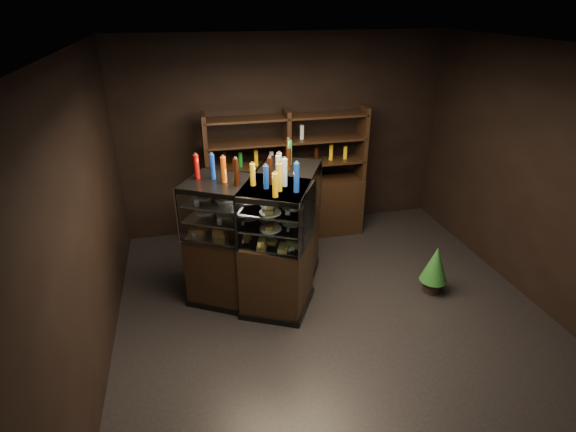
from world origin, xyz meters
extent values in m
plane|color=black|center=(0.00, 0.00, 0.00)|extent=(5.00, 5.00, 0.00)
cube|color=black|center=(0.00, 2.50, 1.50)|extent=(5.00, 0.02, 3.00)
cube|color=black|center=(0.00, -2.50, 1.50)|extent=(5.00, 0.02, 3.00)
cube|color=black|center=(2.50, 0.00, 1.50)|extent=(0.02, 5.00, 3.00)
cube|color=black|center=(-2.50, 0.00, 1.50)|extent=(0.02, 5.00, 3.00)
cube|color=black|center=(0.00, 0.00, 3.00)|extent=(5.00, 5.00, 0.02)
cube|color=black|center=(-0.47, 0.64, 0.46)|extent=(1.25, 1.57, 0.92)
cube|color=black|center=(-0.47, 0.64, 0.04)|extent=(1.28, 1.61, 0.08)
cube|color=black|center=(-0.47, 0.64, 1.53)|extent=(1.25, 1.57, 0.06)
cube|color=silver|center=(-0.47, 0.64, 0.93)|extent=(1.17, 1.49, 0.02)
cube|color=silver|center=(-0.47, 0.64, 1.14)|extent=(1.17, 1.49, 0.02)
cube|color=silver|center=(-0.47, 0.64, 1.34)|extent=(1.17, 1.49, 0.02)
cube|color=white|center=(-0.15, 0.48, 1.24)|extent=(0.62, 1.26, 0.65)
cylinder|color=silver|center=(0.15, 1.12, 1.24)|extent=(0.03, 0.03, 0.67)
cylinder|color=silver|center=(-0.47, -0.14, 1.24)|extent=(0.03, 0.03, 0.67)
cube|color=black|center=(-0.90, 0.51, 0.46)|extent=(1.56, 1.30, 0.92)
cube|color=black|center=(-0.90, 0.51, 0.04)|extent=(1.61, 1.34, 0.08)
cube|color=black|center=(-0.90, 0.51, 1.53)|extent=(1.56, 1.30, 0.06)
cube|color=silver|center=(-0.90, 0.51, 0.93)|extent=(1.49, 1.23, 0.02)
cube|color=silver|center=(-0.90, 0.51, 1.14)|extent=(1.49, 1.23, 0.02)
cube|color=silver|center=(-0.90, 0.51, 1.34)|extent=(1.49, 1.23, 0.02)
cube|color=white|center=(-1.08, 0.20, 1.24)|extent=(1.22, 0.70, 0.65)
cylinder|color=silver|center=(-0.47, -0.14, 1.24)|extent=(0.03, 0.03, 0.67)
cylinder|color=silver|center=(-1.68, 0.56, 1.24)|extent=(0.03, 0.03, 0.67)
cube|color=#DA974E|center=(-0.70, 0.10, 0.96)|extent=(0.16, 0.20, 0.06)
cube|color=#DA974E|center=(-0.57, 0.36, 0.96)|extent=(0.16, 0.20, 0.06)
cube|color=#DA974E|center=(-0.44, 0.63, 0.96)|extent=(0.16, 0.20, 0.06)
cube|color=#DA974E|center=(-0.31, 0.89, 0.96)|extent=(0.16, 0.20, 0.06)
cube|color=#DA974E|center=(-0.18, 1.16, 0.96)|extent=(0.16, 0.20, 0.06)
cylinder|color=white|center=(-0.71, 0.16, 1.16)|extent=(0.24, 0.24, 0.02)
cube|color=#DA974E|center=(-0.71, 0.16, 1.19)|extent=(0.15, 0.19, 0.05)
cylinder|color=white|center=(-0.59, 0.40, 1.16)|extent=(0.24, 0.24, 0.02)
cube|color=#DA974E|center=(-0.59, 0.40, 1.19)|extent=(0.15, 0.19, 0.05)
cylinder|color=white|center=(-0.47, 0.64, 1.16)|extent=(0.24, 0.24, 0.02)
cube|color=#DA974E|center=(-0.47, 0.64, 1.19)|extent=(0.15, 0.19, 0.05)
cylinder|color=white|center=(-0.36, 0.88, 1.16)|extent=(0.24, 0.24, 0.02)
cube|color=#DA974E|center=(-0.36, 0.88, 1.19)|extent=(0.15, 0.19, 0.05)
cylinder|color=white|center=(-0.24, 1.12, 1.16)|extent=(0.24, 0.24, 0.02)
cube|color=#DA974E|center=(-0.24, 1.12, 1.19)|extent=(0.15, 0.19, 0.05)
cylinder|color=white|center=(-0.71, 0.16, 1.35)|extent=(0.24, 0.24, 0.02)
cube|color=#DA974E|center=(-0.71, 0.16, 1.39)|extent=(0.15, 0.19, 0.05)
cylinder|color=white|center=(-0.59, 0.40, 1.35)|extent=(0.24, 0.24, 0.02)
cube|color=#DA974E|center=(-0.59, 0.40, 1.39)|extent=(0.15, 0.19, 0.05)
cylinder|color=white|center=(-0.47, 0.64, 1.35)|extent=(0.24, 0.24, 0.02)
cube|color=#DA974E|center=(-0.47, 0.64, 1.39)|extent=(0.15, 0.19, 0.05)
cylinder|color=white|center=(-0.36, 0.88, 1.35)|extent=(0.24, 0.24, 0.02)
cube|color=#DA974E|center=(-0.36, 0.88, 1.39)|extent=(0.15, 0.19, 0.05)
cylinder|color=white|center=(-0.24, 1.12, 1.35)|extent=(0.24, 0.24, 0.02)
cube|color=#DA974E|center=(-0.24, 1.12, 1.39)|extent=(0.15, 0.19, 0.05)
cube|color=#DA974E|center=(-1.43, 0.77, 0.96)|extent=(0.20, 0.17, 0.06)
cube|color=#DA974E|center=(-1.17, 0.63, 0.96)|extent=(0.20, 0.17, 0.06)
cube|color=#DA974E|center=(-0.92, 0.48, 0.96)|extent=(0.20, 0.17, 0.06)
cube|color=#DA974E|center=(-0.66, 0.34, 0.96)|extent=(0.20, 0.17, 0.06)
cube|color=#DA974E|center=(-0.41, 0.19, 0.96)|extent=(0.20, 0.17, 0.06)
cylinder|color=white|center=(-1.36, 0.78, 1.16)|extent=(0.24, 0.24, 0.02)
cube|color=#DA974E|center=(-1.36, 0.78, 1.19)|extent=(0.19, 0.16, 0.05)
cylinder|color=white|center=(-1.13, 0.64, 1.16)|extent=(0.24, 0.24, 0.02)
cube|color=#DA974E|center=(-1.13, 0.64, 1.19)|extent=(0.19, 0.16, 0.05)
cylinder|color=white|center=(-0.90, 0.51, 1.16)|extent=(0.24, 0.24, 0.02)
cube|color=#DA974E|center=(-0.90, 0.51, 1.19)|extent=(0.19, 0.16, 0.05)
cylinder|color=white|center=(-0.67, 0.38, 1.16)|extent=(0.24, 0.24, 0.02)
cube|color=#DA974E|center=(-0.67, 0.38, 1.19)|extent=(0.19, 0.16, 0.05)
cylinder|color=white|center=(-0.44, 0.25, 1.16)|extent=(0.24, 0.24, 0.02)
cube|color=#DA974E|center=(-0.44, 0.25, 1.19)|extent=(0.19, 0.16, 0.05)
cylinder|color=white|center=(-1.36, 0.78, 1.35)|extent=(0.24, 0.24, 0.02)
cube|color=#DA974E|center=(-1.36, 0.78, 1.39)|extent=(0.19, 0.16, 0.05)
cylinder|color=white|center=(-1.13, 0.64, 1.35)|extent=(0.24, 0.24, 0.02)
cube|color=#DA974E|center=(-1.13, 0.64, 1.39)|extent=(0.19, 0.16, 0.05)
cylinder|color=white|center=(-0.90, 0.51, 1.35)|extent=(0.24, 0.24, 0.02)
cube|color=#DA974E|center=(-0.90, 0.51, 1.39)|extent=(0.19, 0.16, 0.05)
cylinder|color=white|center=(-0.67, 0.38, 1.35)|extent=(0.24, 0.24, 0.02)
cube|color=#DA974E|center=(-0.67, 0.38, 1.39)|extent=(0.19, 0.16, 0.05)
cylinder|color=white|center=(-0.44, 0.25, 1.35)|extent=(0.24, 0.24, 0.02)
cube|color=#DA974E|center=(-0.44, 0.25, 1.39)|extent=(0.19, 0.16, 0.05)
cylinder|color=#D8590A|center=(-0.73, 0.11, 1.70)|extent=(0.06, 0.06, 0.28)
cylinder|color=silver|center=(-0.73, 0.11, 1.85)|extent=(0.03, 0.03, 0.02)
cylinder|color=#147223|center=(-0.66, 0.27, 1.70)|extent=(0.06, 0.06, 0.28)
cylinder|color=silver|center=(-0.66, 0.27, 1.85)|extent=(0.03, 0.03, 0.02)
cylinder|color=silver|center=(-0.58, 0.42, 1.70)|extent=(0.06, 0.06, 0.28)
cylinder|color=silver|center=(-0.58, 0.42, 1.85)|extent=(0.03, 0.03, 0.02)
cylinder|color=#B20C0A|center=(-0.51, 0.57, 1.70)|extent=(0.06, 0.06, 0.28)
cylinder|color=silver|center=(-0.51, 0.57, 1.85)|extent=(0.03, 0.03, 0.02)
cylinder|color=black|center=(-0.44, 0.72, 1.70)|extent=(0.06, 0.06, 0.28)
cylinder|color=silver|center=(-0.44, 0.72, 1.85)|extent=(0.03, 0.03, 0.02)
cylinder|color=yellow|center=(-0.36, 0.87, 1.70)|extent=(0.06, 0.06, 0.28)
cylinder|color=silver|center=(-0.36, 0.87, 1.85)|extent=(0.03, 0.03, 0.02)
cylinder|color=#0F38B2|center=(-0.29, 1.02, 1.70)|extent=(0.06, 0.06, 0.28)
cylinder|color=silver|center=(-0.29, 1.02, 1.85)|extent=(0.03, 0.03, 0.02)
cylinder|color=#D8590A|center=(-0.22, 1.17, 1.70)|extent=(0.06, 0.06, 0.28)
cylinder|color=silver|center=(-0.22, 1.17, 1.85)|extent=(0.03, 0.03, 0.02)
cylinder|color=#D8590A|center=(-1.41, 0.81, 1.70)|extent=(0.06, 0.06, 0.28)
cylinder|color=silver|center=(-1.41, 0.81, 1.85)|extent=(0.03, 0.03, 0.02)
cylinder|color=#147223|center=(-1.27, 0.72, 1.70)|extent=(0.06, 0.06, 0.28)
cylinder|color=silver|center=(-1.27, 0.72, 1.85)|extent=(0.03, 0.03, 0.02)
cylinder|color=silver|center=(-1.12, 0.64, 1.70)|extent=(0.06, 0.06, 0.28)
cylinder|color=silver|center=(-1.12, 0.64, 1.85)|extent=(0.03, 0.03, 0.02)
cylinder|color=#B20C0A|center=(-0.97, 0.55, 1.70)|extent=(0.06, 0.06, 0.28)
cylinder|color=silver|center=(-0.97, 0.55, 1.85)|extent=(0.03, 0.03, 0.02)
cylinder|color=black|center=(-0.83, 0.47, 1.70)|extent=(0.06, 0.06, 0.28)
cylinder|color=silver|center=(-0.83, 0.47, 1.85)|extent=(0.03, 0.03, 0.02)
cylinder|color=yellow|center=(-0.68, 0.39, 1.70)|extent=(0.06, 0.06, 0.28)
cylinder|color=silver|center=(-0.68, 0.39, 1.85)|extent=(0.03, 0.03, 0.02)
cylinder|color=#0F38B2|center=(-0.54, 0.30, 1.70)|extent=(0.06, 0.06, 0.28)
cylinder|color=silver|center=(-0.54, 0.30, 1.85)|extent=(0.03, 0.03, 0.02)
cylinder|color=#D8590A|center=(-0.39, 0.22, 1.70)|extent=(0.06, 0.06, 0.28)
cylinder|color=silver|center=(-0.39, 0.22, 1.85)|extent=(0.03, 0.03, 0.02)
cylinder|color=black|center=(1.38, 0.16, 0.09)|extent=(0.23, 0.23, 0.17)
cone|color=#164F21|center=(1.38, 0.16, 0.41)|extent=(0.34, 0.34, 0.47)
cone|color=#164F21|center=(1.38, 0.16, 0.56)|extent=(0.27, 0.27, 0.33)
cube|color=black|center=(-0.09, 2.05, 0.45)|extent=(2.39, 0.44, 0.90)
cube|color=black|center=(-1.25, 2.06, 1.45)|extent=(0.06, 0.38, 1.10)
cube|color=black|center=(-0.09, 2.05, 1.45)|extent=(0.06, 0.38, 1.10)
cube|color=black|center=(1.07, 2.04, 1.45)|extent=(0.06, 0.38, 1.10)
cube|color=black|center=(-0.09, 2.05, 1.20)|extent=(2.34, 0.40, 0.03)
cube|color=black|center=(-0.09, 2.05, 1.55)|extent=(2.34, 0.40, 0.03)
cube|color=black|center=(-0.09, 2.05, 1.90)|extent=(2.34, 0.40, 0.03)
cylinder|color=#D8590A|center=(-1.00, 2.06, 1.32)|extent=(0.06, 0.06, 0.22)
cylinder|color=#147223|center=(-0.77, 2.06, 1.32)|extent=(0.06, 0.06, 0.22)
cylinder|color=silver|center=(-0.54, 2.05, 1.32)|extent=(0.06, 0.06, 0.22)
cylinder|color=#B20C0A|center=(-0.32, 2.05, 1.32)|extent=(0.06, 0.06, 0.22)
cylinder|color=black|center=(-0.09, 2.05, 1.32)|extent=(0.06, 0.06, 0.22)
cylinder|color=yellow|center=(0.14, 2.05, 1.32)|extent=(0.06, 0.06, 0.22)
cylinder|color=#0F38B2|center=(0.36, 2.05, 1.32)|extent=(0.06, 0.06, 0.22)
cylinder|color=#D8590A|center=(0.59, 2.04, 1.32)|extent=(0.06, 0.06, 0.22)
cylinder|color=#147223|center=(0.82, 2.04, 1.32)|extent=(0.06, 0.06, 0.22)
camera|label=1|loc=(-1.52, -4.08, 3.41)|focal=28.00mm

